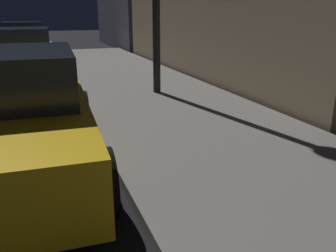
{
  "coord_description": "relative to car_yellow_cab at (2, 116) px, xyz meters",
  "views": [
    {
      "loc": [
        3.29,
        0.61,
        1.83
      ],
      "look_at": [
        4.23,
        3.1,
        0.95
      ],
      "focal_mm": 37.11,
      "sensor_mm": 36.0,
      "label": 1
    }
  ],
  "objects": [
    {
      "name": "car_silver",
      "position": [
        -0.0,
        6.41,
        -0.0
      ],
      "size": [
        2.19,
        4.23,
        1.43
      ],
      "color": "#B7B7BF",
      "rests_on": "ground"
    },
    {
      "name": "car_green",
      "position": [
        -0.0,
        13.14,
        0.0
      ],
      "size": [
        2.11,
        4.54,
        1.43
      ],
      "color": "#19592D",
      "rests_on": "ground"
    },
    {
      "name": "car_yellow_cab",
      "position": [
        0.0,
        0.0,
        0.0
      ],
      "size": [
        2.27,
        4.16,
        1.43
      ],
      "color": "gold",
      "rests_on": "ground"
    }
  ]
}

